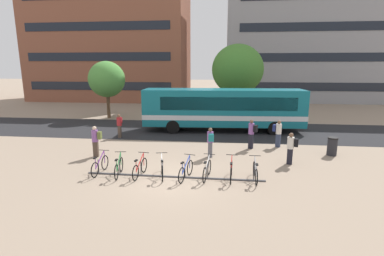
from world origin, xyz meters
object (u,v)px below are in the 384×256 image
(parked_bicycle_blue_4, at_px, (186,171))
(commuter_black_pack_3, at_px, (291,146))
(parked_bicycle_silver_7, at_px, (255,172))
(commuter_teal_pack_2, at_px, (210,141))
(parked_bicycle_red_6, at_px, (231,171))
(trash_bin, at_px, (332,146))
(commuter_red_pack_4, at_px, (119,124))
(street_tree_0, at_px, (107,79))
(parked_bicycle_purple_0, at_px, (100,165))
(commuter_olive_pack_0, at_px, (96,139))
(commuter_navy_pack_5, at_px, (278,132))
(city_bus, at_px, (222,108))
(parked_bicycle_green_1, at_px, (119,168))
(street_tree_1, at_px, (238,69))
(parked_bicycle_red_2, at_px, (140,168))
(parked_bicycle_white_5, at_px, (207,170))
(commuter_black_pack_1, at_px, (252,132))
(parked_bicycle_white_3, at_px, (162,169))

(parked_bicycle_blue_4, height_order, commuter_black_pack_3, commuter_black_pack_3)
(parked_bicycle_silver_7, bearing_deg, parked_bicycle_blue_4, 93.01)
(commuter_teal_pack_2, bearing_deg, parked_bicycle_red_6, -172.73)
(commuter_black_pack_3, distance_m, trash_bin, 3.24)
(trash_bin, bearing_deg, parked_bicycle_blue_4, -150.20)
(commuter_red_pack_4, height_order, street_tree_0, street_tree_0)
(parked_bicycle_purple_0, xyz_separation_m, commuter_olive_pack_0, (-1.27, 2.41, 0.61))
(parked_bicycle_red_6, bearing_deg, commuter_navy_pack_5, -24.69)
(parked_bicycle_silver_7, bearing_deg, street_tree_0, 41.07)
(commuter_olive_pack_0, xyz_separation_m, commuter_black_pack_3, (10.33, -0.06, -0.05))
(parked_bicycle_red_6, height_order, commuter_black_pack_3, commuter_black_pack_3)
(city_bus, relative_size, street_tree_0, 2.25)
(parked_bicycle_green_1, bearing_deg, street_tree_1, -26.63)
(parked_bicycle_red_2, distance_m, trash_bin, 10.67)
(commuter_black_pack_3, bearing_deg, parked_bicycle_silver_7, 58.42)
(parked_bicycle_green_1, relative_size, commuter_olive_pack_0, 1.00)
(parked_bicycle_silver_7, relative_size, commuter_red_pack_4, 1.04)
(commuter_black_pack_3, distance_m, street_tree_0, 19.04)
(parked_bicycle_white_5, height_order, commuter_teal_pack_2, commuter_teal_pack_2)
(parked_bicycle_silver_7, xyz_separation_m, street_tree_0, (-12.54, 14.40, 3.31))
(city_bus, bearing_deg, commuter_black_pack_3, 112.42)
(parked_bicycle_blue_4, bearing_deg, commuter_black_pack_1, -18.75)
(commuter_black_pack_1, xyz_separation_m, commuter_red_pack_4, (-8.91, 1.83, -0.07))
(parked_bicycle_blue_4, height_order, commuter_red_pack_4, commuter_red_pack_4)
(commuter_black_pack_3, xyz_separation_m, street_tree_0, (-14.53, 11.99, 2.75))
(street_tree_0, xyz_separation_m, street_tree_1, (12.37, 3.50, 0.90))
(commuter_olive_pack_0, bearing_deg, parked_bicycle_purple_0, 113.00)
(commuter_teal_pack_2, bearing_deg, parked_bicycle_blue_4, 152.31)
(city_bus, bearing_deg, parked_bicycle_silver_7, 95.97)
(commuter_black_pack_3, relative_size, commuter_red_pack_4, 0.99)
(parked_bicycle_silver_7, relative_size, commuter_navy_pack_5, 1.03)
(commuter_navy_pack_5, xyz_separation_m, trash_bin, (2.73, -1.41, -0.45))
(parked_bicycle_red_6, bearing_deg, parked_bicycle_white_3, 93.49)
(commuter_olive_pack_0, relative_size, commuter_black_pack_1, 0.97)
(commuter_red_pack_4, bearing_deg, parked_bicycle_blue_4, 32.71)
(commuter_olive_pack_0, relative_size, commuter_navy_pack_5, 1.03)
(commuter_teal_pack_2, height_order, trash_bin, commuter_teal_pack_2)
(parked_bicycle_red_6, distance_m, parked_bicycle_silver_7, 1.04)
(parked_bicycle_red_2, bearing_deg, parked_bicycle_purple_0, 90.95)
(parked_bicycle_silver_7, xyz_separation_m, commuter_black_pack_1, (0.26, 5.06, 0.64))
(street_tree_1, bearing_deg, street_tree_0, -164.21)
(commuter_teal_pack_2, xyz_separation_m, commuter_black_pack_3, (4.11, -0.68, -0.01))
(commuter_olive_pack_0, bearing_deg, parked_bicycle_red_2, 136.74)
(city_bus, relative_size, commuter_black_pack_3, 7.42)
(commuter_olive_pack_0, height_order, commuter_black_pack_3, commuter_olive_pack_0)
(parked_bicycle_blue_4, distance_m, parked_bicycle_silver_7, 3.03)
(parked_bicycle_green_1, relative_size, parked_bicycle_red_2, 0.99)
(commuter_navy_pack_5, relative_size, street_tree_1, 0.24)
(parked_bicycle_white_5, bearing_deg, street_tree_0, 44.08)
(parked_bicycle_blue_4, bearing_deg, commuter_red_pack_4, 52.10)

